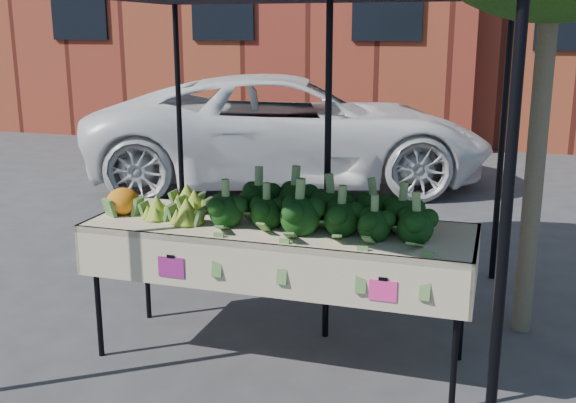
% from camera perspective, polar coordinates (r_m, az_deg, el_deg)
% --- Properties ---
extents(ground, '(90.00, 90.00, 0.00)m').
position_cam_1_polar(ground, '(4.67, -1.87, -12.18)').
color(ground, '#363639').
extents(table, '(2.41, 0.82, 0.90)m').
position_cam_1_polar(table, '(4.37, -0.77, -7.63)').
color(table, beige).
rests_on(table, ground).
extents(canopy, '(3.16, 3.16, 2.74)m').
position_cam_1_polar(canopy, '(4.61, -0.65, 5.41)').
color(canopy, black).
rests_on(canopy, ground).
extents(broccoli_heap, '(1.39, 0.59, 0.29)m').
position_cam_1_polar(broccoli_heap, '(4.13, 2.95, -0.26)').
color(broccoli_heap, black).
rests_on(broccoli_heap, table).
extents(romanesco_cluster, '(0.45, 0.59, 0.22)m').
position_cam_1_polar(romanesco_cluster, '(4.46, -8.82, 0.23)').
color(romanesco_cluster, '#A2BF34').
rests_on(romanesco_cluster, table).
extents(cauliflower_pair, '(0.22, 0.22, 0.20)m').
position_cam_1_polar(cauliflower_pair, '(4.57, -13.63, 0.18)').
color(cauliflower_pair, orange).
rests_on(cauliflower_pair, table).
extents(street_tree, '(1.88, 1.88, 3.71)m').
position_cam_1_polar(street_tree, '(4.80, 20.67, 10.66)').
color(street_tree, '#1E4C14').
rests_on(street_tree, ground).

